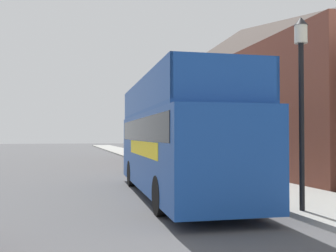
{
  "coord_description": "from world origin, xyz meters",
  "views": [
    {
      "loc": [
        -0.55,
        -3.0,
        2.02
      ],
      "look_at": [
        2.34,
        7.7,
        2.28
      ],
      "focal_mm": 42.0,
      "sensor_mm": 36.0,
      "label": 1
    }
  ],
  "objects_px": {
    "parked_car_ahead_of_bus": "(148,161)",
    "lamp_post_nearest": "(301,77)",
    "lamp_post_second": "(201,96)",
    "lamp_post_third": "(160,109)",
    "tour_bus": "(177,144)"
  },
  "relations": [
    {
      "from": "parked_car_ahead_of_bus",
      "to": "lamp_post_nearest",
      "type": "xyz_separation_m",
      "value": [
        1.47,
        -11.54,
        2.82
      ]
    },
    {
      "from": "lamp_post_second",
      "to": "lamp_post_third",
      "type": "relative_size",
      "value": 1.02
    },
    {
      "from": "lamp_post_nearest",
      "to": "lamp_post_second",
      "type": "distance_m",
      "value": 7.42
    },
    {
      "from": "lamp_post_third",
      "to": "parked_car_ahead_of_bus",
      "type": "bearing_deg",
      "value": -114.29
    },
    {
      "from": "tour_bus",
      "to": "lamp_post_third",
      "type": "relative_size",
      "value": 1.91
    },
    {
      "from": "lamp_post_second",
      "to": "lamp_post_third",
      "type": "xyz_separation_m",
      "value": [
        0.03,
        7.42,
        -0.05
      ]
    },
    {
      "from": "tour_bus",
      "to": "lamp_post_nearest",
      "type": "relative_size",
      "value": 2.02
    },
    {
      "from": "lamp_post_second",
      "to": "parked_car_ahead_of_bus",
      "type": "bearing_deg",
      "value": 109.49
    },
    {
      "from": "parked_car_ahead_of_bus",
      "to": "lamp_post_third",
      "type": "distance_m",
      "value": 4.69
    },
    {
      "from": "lamp_post_nearest",
      "to": "lamp_post_third",
      "type": "relative_size",
      "value": 0.94
    },
    {
      "from": "lamp_post_third",
      "to": "tour_bus",
      "type": "bearing_deg",
      "value": -101.04
    },
    {
      "from": "parked_car_ahead_of_bus",
      "to": "lamp_post_third",
      "type": "bearing_deg",
      "value": 68.53
    },
    {
      "from": "tour_bus",
      "to": "lamp_post_second",
      "type": "bearing_deg",
      "value": 62.01
    },
    {
      "from": "lamp_post_second",
      "to": "lamp_post_third",
      "type": "distance_m",
      "value": 7.42
    },
    {
      "from": "tour_bus",
      "to": "lamp_post_nearest",
      "type": "distance_m",
      "value": 4.73
    }
  ]
}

